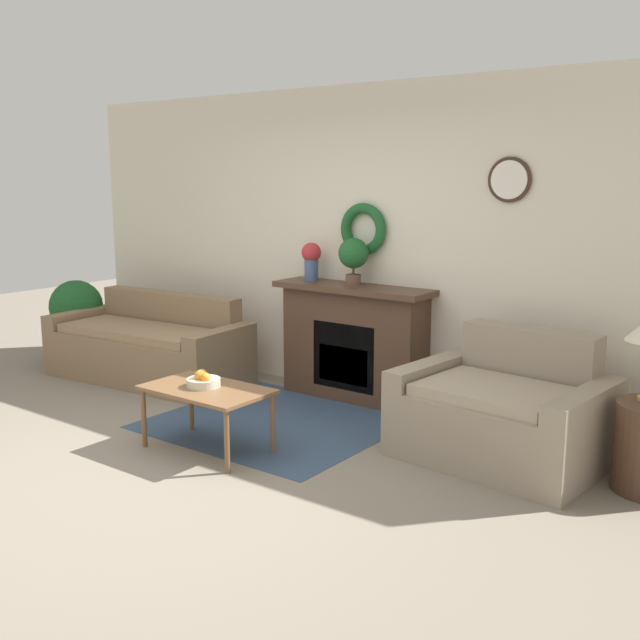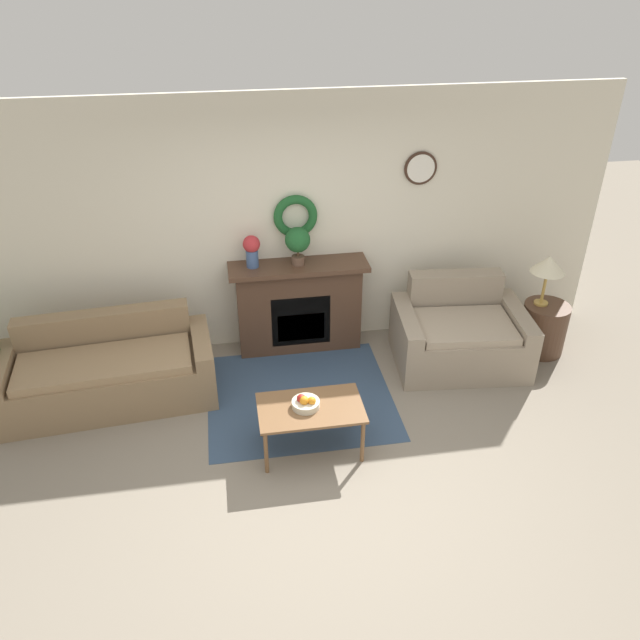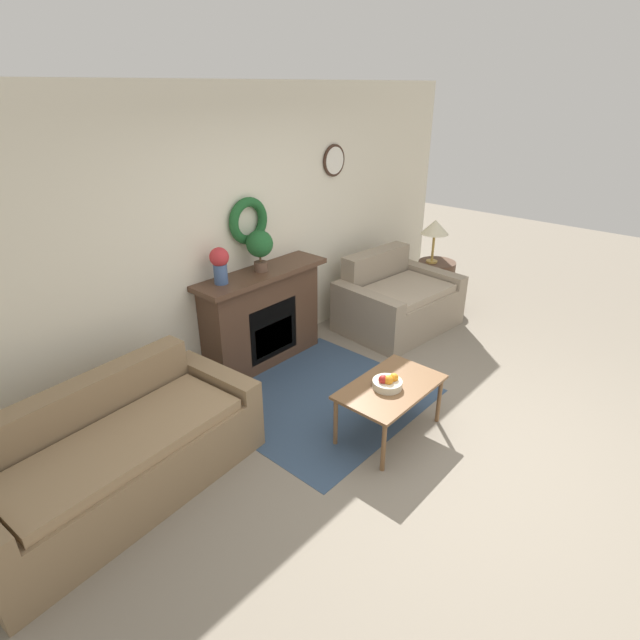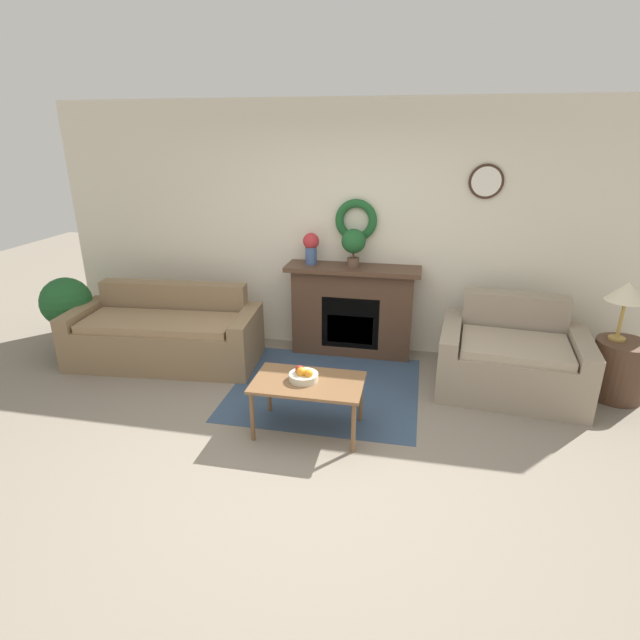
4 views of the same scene
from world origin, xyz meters
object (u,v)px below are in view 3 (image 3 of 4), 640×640
(table_lamp, at_px, (435,228))
(coffee_table, at_px, (390,391))
(fireplace, at_px, (263,317))
(side_table_by_loveseat, at_px, (435,282))
(potted_plant_on_mantel, at_px, (260,246))
(loveseat_right, at_px, (396,302))
(fruit_bowl, at_px, (388,383))
(vase_on_mantel_left, at_px, (220,263))
(couch_left, at_px, (118,457))

(table_lamp, bearing_deg, coffee_table, -155.93)
(fireplace, bearing_deg, table_lamp, -10.54)
(side_table_by_loveseat, distance_m, potted_plant_on_mantel, 2.82)
(loveseat_right, xyz_separation_m, coffee_table, (-1.76, -1.11, 0.10))
(fireplace, xyz_separation_m, table_lamp, (2.54, -0.47, 0.50))
(fireplace, relative_size, fruit_bowl, 6.03)
(loveseat_right, bearing_deg, table_lamp, 10.53)
(vase_on_mantel_left, xyz_separation_m, potted_plant_on_mantel, (0.47, -0.02, 0.06))
(vase_on_mantel_left, bearing_deg, potted_plant_on_mantel, -2.46)
(fireplace, bearing_deg, vase_on_mantel_left, 179.31)
(loveseat_right, xyz_separation_m, potted_plant_on_mantel, (-1.63, 0.54, 0.95))
(vase_on_mantel_left, bearing_deg, coffee_table, -78.46)
(vase_on_mantel_left, height_order, potted_plant_on_mantel, potted_plant_on_mantel)
(potted_plant_on_mantel, bearing_deg, side_table_by_loveseat, -11.02)
(fruit_bowl, bearing_deg, vase_on_mantel_left, 100.25)
(coffee_table, bearing_deg, table_lamp, 24.07)
(fireplace, bearing_deg, side_table_by_loveseat, -11.33)
(fruit_bowl, xyz_separation_m, vase_on_mantel_left, (-0.30, 1.66, 0.70))
(fireplace, relative_size, table_lamp, 2.61)
(table_lamp, height_order, potted_plant_on_mantel, potted_plant_on_mantel)
(fruit_bowl, bearing_deg, table_lamp, 23.62)
(coffee_table, height_order, table_lamp, table_lamp)
(couch_left, distance_m, coffee_table, 2.10)
(fireplace, relative_size, side_table_by_loveseat, 2.58)
(fireplace, bearing_deg, couch_left, -162.16)
(couch_left, relative_size, vase_on_mantel_left, 6.05)
(couch_left, relative_size, coffee_table, 2.28)
(fruit_bowl, xyz_separation_m, potted_plant_on_mantel, (0.17, 1.64, 0.76))
(couch_left, height_order, table_lamp, table_lamp)
(fireplace, xyz_separation_m, coffee_table, (-0.13, -1.66, -0.10))
(loveseat_right, xyz_separation_m, vase_on_mantel_left, (-2.10, 0.56, 0.89))
(fireplace, height_order, side_table_by_loveseat, fireplace)
(side_table_by_loveseat, relative_size, table_lamp, 1.01)
(coffee_table, bearing_deg, potted_plant_on_mantel, 85.64)
(fireplace, distance_m, fruit_bowl, 1.66)
(table_lamp, bearing_deg, couch_left, -178.03)
(fireplace, distance_m, couch_left, 2.05)
(coffee_table, xyz_separation_m, potted_plant_on_mantel, (0.13, 1.65, 0.85))
(loveseat_right, relative_size, vase_on_mantel_left, 4.18)
(loveseat_right, bearing_deg, fireplace, 166.69)
(coffee_table, xyz_separation_m, side_table_by_loveseat, (2.72, 1.14, -0.13))
(couch_left, height_order, vase_on_mantel_left, vase_on_mantel_left)
(loveseat_right, height_order, coffee_table, loveseat_right)
(coffee_table, distance_m, vase_on_mantel_left, 1.88)
(coffee_table, height_order, fruit_bowl, fruit_bowl)
(fireplace, xyz_separation_m, fruit_bowl, (-0.17, -1.65, -0.01))
(couch_left, bearing_deg, potted_plant_on_mantel, 12.76)
(side_table_by_loveseat, distance_m, vase_on_mantel_left, 3.24)
(couch_left, height_order, potted_plant_on_mantel, potted_plant_on_mantel)
(fruit_bowl, bearing_deg, loveseat_right, 31.51)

